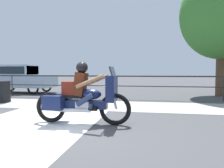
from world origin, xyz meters
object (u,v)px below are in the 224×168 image
at_px(parked_car, 19,77).
at_px(tree_behind_sign, 222,14).
at_px(trash_bin, 3,92).
at_px(motorcycle, 82,97).

bearing_deg(parked_car, tree_behind_sign, 0.19).
relative_size(parked_car, tree_behind_sign, 0.62).
bearing_deg(trash_bin, tree_behind_sign, 22.62).
height_order(parked_car, tree_behind_sign, tree_behind_sign).
bearing_deg(trash_bin, parked_car, 114.40).
height_order(motorcycle, parked_car, parked_car).
xyz_separation_m(parked_car, tree_behind_sign, (11.31, 0.21, 3.25)).
bearing_deg(tree_behind_sign, trash_bin, -157.38).
xyz_separation_m(trash_bin, tree_behind_sign, (9.60, 4.00, 3.75)).
relative_size(trash_bin, tree_behind_sign, 0.14).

